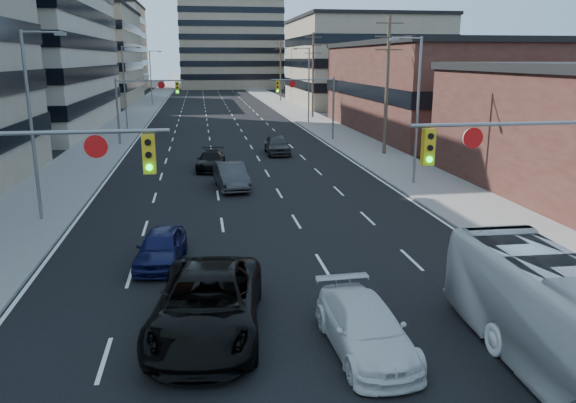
% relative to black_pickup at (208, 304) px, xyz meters
% --- Properties ---
extents(road_surface, '(18.00, 300.00, 0.02)m').
position_rel_black_pickup_xyz_m(road_surface, '(2.64, 122.87, -0.89)').
color(road_surface, black).
rests_on(road_surface, ground).
extents(sidewalk_left, '(5.00, 300.00, 0.15)m').
position_rel_black_pickup_xyz_m(sidewalk_left, '(-8.86, 122.87, -0.83)').
color(sidewalk_left, slate).
rests_on(sidewalk_left, ground).
extents(sidewalk_right, '(5.00, 300.00, 0.15)m').
position_rel_black_pickup_xyz_m(sidewalk_right, '(14.14, 122.87, -0.83)').
color(sidewalk_right, slate).
rests_on(sidewalk_right, ground).
extents(office_left_far, '(20.00, 30.00, 16.00)m').
position_rel_black_pickup_xyz_m(office_left_far, '(-21.36, 92.87, 7.10)').
color(office_left_far, gray).
rests_on(office_left_far, ground).
extents(storefront_right_mid, '(20.00, 30.00, 9.00)m').
position_rel_black_pickup_xyz_m(storefront_right_mid, '(26.64, 42.87, 3.60)').
color(storefront_right_mid, '#472119').
rests_on(storefront_right_mid, ground).
extents(office_right_far, '(22.00, 28.00, 14.00)m').
position_rel_black_pickup_xyz_m(office_right_far, '(27.64, 80.87, 6.10)').
color(office_right_far, gray).
rests_on(office_right_far, ground).
extents(bg_block_left, '(24.00, 24.00, 20.00)m').
position_rel_black_pickup_xyz_m(bg_block_left, '(-25.36, 132.87, 9.10)').
color(bg_block_left, '#ADA089').
rests_on(bg_block_left, ground).
extents(bg_block_right, '(22.00, 22.00, 12.00)m').
position_rel_black_pickup_xyz_m(bg_block_right, '(34.64, 122.87, 5.10)').
color(bg_block_right, gray).
rests_on(bg_block_right, ground).
extents(signal_near_left, '(6.59, 0.33, 6.00)m').
position_rel_black_pickup_xyz_m(signal_near_left, '(-4.81, 0.86, 3.43)').
color(signal_near_left, slate).
rests_on(signal_near_left, ground).
extents(signal_near_right, '(6.59, 0.33, 6.00)m').
position_rel_black_pickup_xyz_m(signal_near_right, '(10.10, 0.86, 3.43)').
color(signal_near_right, slate).
rests_on(signal_near_right, ground).
extents(signal_far_left, '(6.09, 0.33, 6.00)m').
position_rel_black_pickup_xyz_m(signal_far_left, '(-5.04, 37.86, 3.40)').
color(signal_far_left, slate).
rests_on(signal_far_left, ground).
extents(signal_far_right, '(6.09, 0.33, 6.00)m').
position_rel_black_pickup_xyz_m(signal_far_right, '(10.33, 37.86, 3.40)').
color(signal_far_right, slate).
rests_on(signal_far_right, ground).
extents(utility_pole_block, '(2.20, 0.28, 11.00)m').
position_rel_black_pickup_xyz_m(utility_pole_block, '(14.84, 28.87, 4.88)').
color(utility_pole_block, '#4C3D2D').
rests_on(utility_pole_block, ground).
extents(utility_pole_midblock, '(2.20, 0.28, 11.00)m').
position_rel_black_pickup_xyz_m(utility_pole_midblock, '(14.84, 58.87, 4.88)').
color(utility_pole_midblock, '#4C3D2D').
rests_on(utility_pole_midblock, ground).
extents(utility_pole_distant, '(2.20, 0.28, 11.00)m').
position_rel_black_pickup_xyz_m(utility_pole_distant, '(14.84, 88.87, 4.88)').
color(utility_pole_distant, '#4C3D2D').
rests_on(utility_pole_distant, ground).
extents(streetlight_left_near, '(2.03, 0.22, 9.00)m').
position_rel_black_pickup_xyz_m(streetlight_left_near, '(-7.70, 12.87, 4.15)').
color(streetlight_left_near, slate).
rests_on(streetlight_left_near, ground).
extents(streetlight_left_mid, '(2.03, 0.22, 9.00)m').
position_rel_black_pickup_xyz_m(streetlight_left_mid, '(-7.70, 47.87, 4.15)').
color(streetlight_left_mid, slate).
rests_on(streetlight_left_mid, ground).
extents(streetlight_left_far, '(2.03, 0.22, 9.00)m').
position_rel_black_pickup_xyz_m(streetlight_left_far, '(-7.70, 82.87, 4.15)').
color(streetlight_left_far, slate).
rests_on(streetlight_left_far, ground).
extents(streetlight_right_near, '(2.03, 0.22, 9.00)m').
position_rel_black_pickup_xyz_m(streetlight_right_near, '(12.98, 17.87, 4.15)').
color(streetlight_right_near, slate).
rests_on(streetlight_right_near, ground).
extents(streetlight_right_far, '(2.03, 0.22, 9.00)m').
position_rel_black_pickup_xyz_m(streetlight_right_far, '(12.98, 52.87, 4.15)').
color(streetlight_right_far, slate).
rests_on(streetlight_right_far, ground).
extents(black_pickup, '(3.78, 6.80, 1.80)m').
position_rel_black_pickup_xyz_m(black_pickup, '(0.00, 0.00, 0.00)').
color(black_pickup, black).
rests_on(black_pickup, ground).
extents(white_van, '(2.12, 4.81, 1.37)m').
position_rel_black_pickup_xyz_m(white_van, '(4.19, -1.69, -0.21)').
color(white_van, silver).
rests_on(white_van, ground).
extents(sedan_blue, '(2.12, 4.22, 1.38)m').
position_rel_black_pickup_xyz_m(sedan_blue, '(-1.69, 5.93, -0.21)').
color(sedan_blue, '#0E113A').
rests_on(sedan_blue, ground).
extents(sedan_grey_center, '(2.16, 4.89, 1.56)m').
position_rel_black_pickup_xyz_m(sedan_grey_center, '(1.73, 18.65, -0.12)').
color(sedan_grey_center, '#2F2F31').
rests_on(sedan_grey_center, ground).
extents(sedan_black_far, '(2.34, 4.80, 1.34)m').
position_rel_black_pickup_xyz_m(sedan_black_far, '(0.64, 24.89, -0.23)').
color(sedan_black_far, black).
rests_on(sedan_black_far, ground).
extents(sedan_grey_right, '(1.94, 4.67, 1.58)m').
position_rel_black_pickup_xyz_m(sedan_grey_right, '(6.23, 30.79, -0.11)').
color(sedan_grey_right, '#303032').
rests_on(sedan_grey_right, ground).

